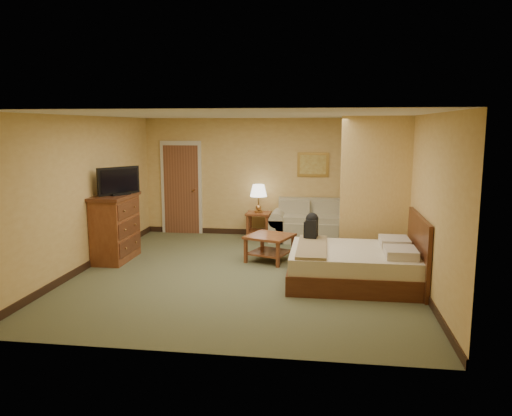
% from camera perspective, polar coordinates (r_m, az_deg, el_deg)
% --- Properties ---
extents(floor, '(6.00, 6.00, 0.00)m').
position_cam_1_polar(floor, '(8.38, -1.21, -7.47)').
color(floor, '#555839').
rests_on(floor, ground).
extents(ceiling, '(6.00, 6.00, 0.00)m').
position_cam_1_polar(ceiling, '(8.03, -1.28, 10.59)').
color(ceiling, white).
rests_on(ceiling, back_wall).
extents(back_wall, '(5.50, 0.02, 2.60)m').
position_cam_1_polar(back_wall, '(11.05, 1.26, 3.50)').
color(back_wall, tan).
rests_on(back_wall, floor).
extents(left_wall, '(0.02, 6.00, 2.60)m').
position_cam_1_polar(left_wall, '(8.96, -18.88, 1.63)').
color(left_wall, tan).
rests_on(left_wall, floor).
extents(right_wall, '(0.02, 6.00, 2.60)m').
position_cam_1_polar(right_wall, '(8.13, 18.26, 0.92)').
color(right_wall, tan).
rests_on(right_wall, floor).
extents(partition, '(1.20, 0.15, 2.60)m').
position_cam_1_polar(partition, '(8.96, 13.45, 1.87)').
color(partition, tan).
rests_on(partition, floor).
extents(door, '(0.94, 0.16, 2.10)m').
position_cam_1_polar(door, '(11.44, -8.51, 2.25)').
color(door, beige).
rests_on(door, floor).
extents(baseboard, '(5.50, 0.02, 0.12)m').
position_cam_1_polar(baseboard, '(11.24, 1.23, -2.80)').
color(baseboard, black).
rests_on(baseboard, floor).
extents(loveseat, '(1.76, 0.82, 0.89)m').
position_cam_1_polar(loveseat, '(10.71, 6.34, -2.21)').
color(loveseat, tan).
rests_on(loveseat, floor).
extents(side_table, '(0.52, 0.52, 0.57)m').
position_cam_1_polar(side_table, '(10.86, 0.28, -1.52)').
color(side_table, '#652E16').
rests_on(side_table, floor).
extents(table_lamp, '(0.37, 0.37, 0.61)m').
position_cam_1_polar(table_lamp, '(10.76, 0.29, 1.92)').
color(table_lamp, '#A1723B').
rests_on(table_lamp, side_table).
extents(coffee_table, '(0.96, 0.96, 0.48)m').
position_cam_1_polar(coffee_table, '(9.05, 1.58, -3.95)').
color(coffee_table, '#652E16').
rests_on(coffee_table, floor).
extents(wall_picture, '(0.68, 0.04, 0.53)m').
position_cam_1_polar(wall_picture, '(10.93, 6.53, 4.96)').
color(wall_picture, '#B78E3F').
rests_on(wall_picture, back_wall).
extents(dresser, '(0.59, 1.13, 1.21)m').
position_cam_1_polar(dresser, '(9.41, -15.77, -2.14)').
color(dresser, '#652E16').
rests_on(dresser, floor).
extents(tv, '(0.53, 0.71, 0.50)m').
position_cam_1_polar(tv, '(9.25, -15.43, 2.91)').
color(tv, black).
rests_on(tv, dresser).
extents(bed, '(1.99, 1.69, 1.10)m').
position_cam_1_polar(bed, '(7.95, 11.58, -6.37)').
color(bed, '#461F10').
rests_on(bed, floor).
extents(backpack, '(0.21, 0.29, 0.46)m').
position_cam_1_polar(backpack, '(8.39, 6.41, -2.02)').
color(backpack, black).
rests_on(backpack, bed).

